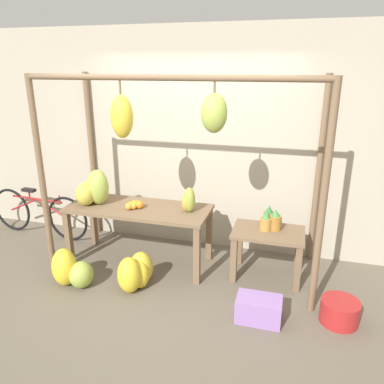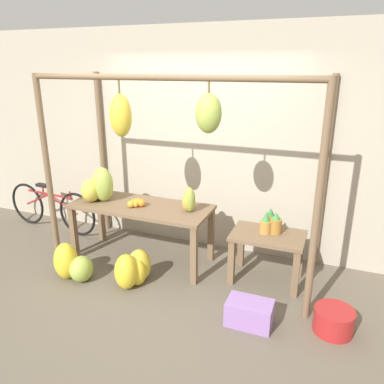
{
  "view_description": "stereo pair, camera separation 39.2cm",
  "coord_description": "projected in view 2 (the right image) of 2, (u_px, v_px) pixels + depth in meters",
  "views": [
    {
      "loc": [
        1.21,
        -3.18,
        2.33
      ],
      "look_at": [
        0.13,
        0.66,
        0.98
      ],
      "focal_mm": 35.0,
      "sensor_mm": 36.0,
      "label": 1
    },
    {
      "loc": [
        1.58,
        -3.05,
        2.33
      ],
      "look_at": [
        0.13,
        0.66,
        0.98
      ],
      "focal_mm": 35.0,
      "sensor_mm": 36.0,
      "label": 2
    }
  ],
  "objects": [
    {
      "name": "banana_pile_ground_right",
      "position": [
        133.0,
        270.0,
        4.14
      ],
      "size": [
        0.41,
        0.55,
        0.4
      ],
      "color": "yellow",
      "rests_on": "ground_plane"
    },
    {
      "name": "papaya_pile",
      "position": [
        189.0,
        201.0,
        4.28
      ],
      "size": [
        0.21,
        0.2,
        0.29
      ],
      "color": "#93A33D",
      "rests_on": "display_table_main"
    },
    {
      "name": "parked_bicycle",
      "position": [
        51.0,
        208.0,
        5.51
      ],
      "size": [
        1.63,
        0.17,
        0.69
      ],
      "color": "black",
      "rests_on": "ground_plane"
    },
    {
      "name": "display_table_side",
      "position": [
        267.0,
        245.0,
        4.15
      ],
      "size": [
        0.79,
        0.53,
        0.57
      ],
      "color": "brown",
      "rests_on": "ground_plane"
    },
    {
      "name": "shop_wall_back",
      "position": [
        204.0,
        142.0,
        4.76
      ],
      "size": [
        8.0,
        0.08,
        2.8
      ],
      "color": "#B2A893",
      "rests_on": "ground_plane"
    },
    {
      "name": "fruit_crate_white",
      "position": [
        249.0,
        313.0,
        3.52
      ],
      "size": [
        0.43,
        0.27,
        0.23
      ],
      "color": "#9970B7",
      "rests_on": "ground_plane"
    },
    {
      "name": "pineapple_cluster",
      "position": [
        271.0,
        223.0,
        4.14
      ],
      "size": [
        0.23,
        0.3,
        0.25
      ],
      "color": "#B27F38",
      "rests_on": "display_table_side"
    },
    {
      "name": "banana_pile_ground_left",
      "position": [
        72.0,
        264.0,
        4.24
      ],
      "size": [
        0.56,
        0.4,
        0.43
      ],
      "color": "#9EB247",
      "rests_on": "ground_plane"
    },
    {
      "name": "stall_awning",
      "position": [
        174.0,
        142.0,
        3.9
      ],
      "size": [
        3.05,
        1.23,
        2.25
      ],
      "color": "brown",
      "rests_on": "ground_plane"
    },
    {
      "name": "orange_pile",
      "position": [
        137.0,
        203.0,
        4.47
      ],
      "size": [
        0.19,
        0.17,
        0.1
      ],
      "color": "orange",
      "rests_on": "display_table_main"
    },
    {
      "name": "banana_pile_on_table",
      "position": [
        98.0,
        187.0,
        4.61
      ],
      "size": [
        0.42,
        0.4,
        0.43
      ],
      "color": "#9EB247",
      "rests_on": "display_table_main"
    },
    {
      "name": "ground_plane",
      "position": [
        158.0,
        296.0,
        3.98
      ],
      "size": [
        20.0,
        20.0,
        0.0
      ],
      "primitive_type": "plane",
      "color": "#665B4C"
    },
    {
      "name": "display_table_main",
      "position": [
        141.0,
        213.0,
        4.55
      ],
      "size": [
        1.71,
        0.69,
        0.73
      ],
      "color": "brown",
      "rests_on": "ground_plane"
    },
    {
      "name": "blue_bucket",
      "position": [
        334.0,
        321.0,
        3.42
      ],
      "size": [
        0.36,
        0.36,
        0.23
      ],
      "color": "#AD2323",
      "rests_on": "ground_plane"
    }
  ]
}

